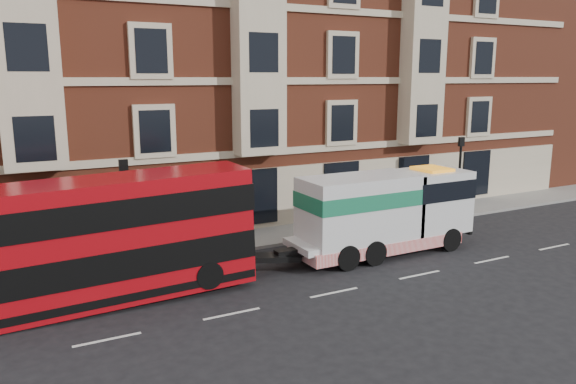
% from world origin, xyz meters
% --- Properties ---
extents(ground, '(120.00, 120.00, 0.00)m').
position_xyz_m(ground, '(0.00, 0.00, 0.00)').
color(ground, black).
rests_on(ground, ground).
extents(sidewalk, '(90.00, 3.00, 0.15)m').
position_xyz_m(sidewalk, '(0.00, 7.50, 0.07)').
color(sidewalk, slate).
rests_on(sidewalk, ground).
extents(victorian_terrace, '(45.00, 12.00, 20.40)m').
position_xyz_m(victorian_terrace, '(0.50, 15.00, 10.07)').
color(victorian_terrace, brown).
rests_on(victorian_terrace, ground).
extents(lamp_post_west, '(0.35, 0.15, 4.35)m').
position_xyz_m(lamp_post_west, '(-6.00, 6.20, 2.68)').
color(lamp_post_west, black).
rests_on(lamp_post_west, sidewalk).
extents(lamp_post_east, '(0.35, 0.15, 4.35)m').
position_xyz_m(lamp_post_east, '(12.00, 6.20, 2.68)').
color(lamp_post_east, black).
rests_on(lamp_post_east, sidewalk).
extents(double_decker_bus, '(10.74, 2.47, 4.35)m').
position_xyz_m(double_decker_bus, '(-7.73, 2.93, 2.30)').
color(double_decker_bus, '#A20910').
rests_on(double_decker_bus, ground).
extents(tow_truck, '(8.60, 2.54, 3.58)m').
position_xyz_m(tow_truck, '(4.32, 2.93, 1.90)').
color(tow_truck, silver).
rests_on(tow_truck, ground).
extents(pedestrian, '(0.64, 0.48, 1.59)m').
position_xyz_m(pedestrian, '(-7.72, 7.09, 0.94)').
color(pedestrian, '#16242C').
rests_on(pedestrian, sidewalk).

